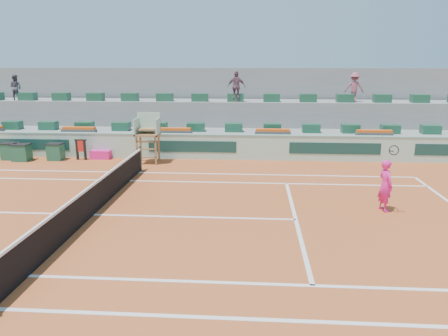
% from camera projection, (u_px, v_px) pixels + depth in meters
% --- Properties ---
extents(ground, '(90.00, 90.00, 0.00)m').
position_uv_depth(ground, '(94.00, 215.00, 13.91)').
color(ground, '#A3471F').
rests_on(ground, ground).
extents(seating_tier_lower, '(36.00, 4.00, 1.20)m').
position_uv_depth(seating_tier_lower, '(162.00, 139.00, 24.14)').
color(seating_tier_lower, gray).
rests_on(seating_tier_lower, ground).
extents(seating_tier_upper, '(36.00, 2.40, 2.60)m').
position_uv_depth(seating_tier_upper, '(168.00, 123.00, 25.53)').
color(seating_tier_upper, gray).
rests_on(seating_tier_upper, ground).
extents(stadium_back_wall, '(36.00, 0.40, 4.40)m').
position_uv_depth(stadium_back_wall, '(172.00, 105.00, 26.87)').
color(stadium_back_wall, gray).
rests_on(stadium_back_wall, ground).
extents(player_bag, '(0.98, 0.43, 0.43)m').
position_uv_depth(player_bag, '(100.00, 155.00, 21.92)').
color(player_bag, '#F6208E').
rests_on(player_bag, ground).
extents(spectator_left, '(0.77, 0.64, 1.45)m').
position_uv_depth(spectator_left, '(16.00, 88.00, 24.99)').
color(spectator_left, '#484954').
rests_on(spectator_left, seating_tier_upper).
extents(spectator_mid, '(1.04, 0.57, 1.68)m').
position_uv_depth(spectator_mid, '(237.00, 87.00, 23.93)').
color(spectator_mid, '#6F4A58').
rests_on(spectator_mid, seating_tier_upper).
extents(spectator_right, '(1.11, 0.74, 1.59)m').
position_uv_depth(spectator_right, '(354.00, 87.00, 23.95)').
color(spectator_right, '#964B59').
rests_on(spectator_right, seating_tier_upper).
extents(court_lines, '(23.89, 11.09, 0.01)m').
position_uv_depth(court_lines, '(94.00, 215.00, 13.91)').
color(court_lines, white).
rests_on(court_lines, ground).
extents(tennis_net, '(0.10, 11.97, 1.10)m').
position_uv_depth(tennis_net, '(92.00, 199.00, 13.79)').
color(tennis_net, black).
rests_on(tennis_net, ground).
extents(advertising_hoarding, '(36.00, 0.34, 1.26)m').
position_uv_depth(advertising_hoarding, '(154.00, 146.00, 22.00)').
color(advertising_hoarding, '#A3CDB4').
rests_on(advertising_hoarding, ground).
extents(umpire_chair, '(1.10, 0.90, 2.40)m').
position_uv_depth(umpire_chair, '(148.00, 131.00, 20.82)').
color(umpire_chair, brown).
rests_on(umpire_chair, ground).
extents(seat_row_lower, '(32.90, 0.60, 0.44)m').
position_uv_depth(seat_row_lower, '(158.00, 127.00, 23.08)').
color(seat_row_lower, '#194C32').
rests_on(seat_row_lower, seating_tier_lower).
extents(seat_row_upper, '(32.90, 0.60, 0.44)m').
position_uv_depth(seat_row_upper, '(165.00, 97.00, 24.59)').
color(seat_row_upper, '#194C32').
rests_on(seat_row_upper, seating_tier_upper).
extents(flower_planters, '(26.80, 0.36, 0.28)m').
position_uv_depth(flower_planters, '(126.00, 130.00, 22.42)').
color(flower_planters, '#494949').
rests_on(flower_planters, seating_tier_lower).
extents(drink_cooler_a, '(0.74, 0.64, 0.84)m').
position_uv_depth(drink_cooler_a, '(56.00, 152.00, 21.62)').
color(drink_cooler_a, '#1B5238').
rests_on(drink_cooler_a, ground).
extents(drink_cooler_b, '(0.83, 0.71, 0.84)m').
position_uv_depth(drink_cooler_b, '(21.00, 152.00, 21.46)').
color(drink_cooler_b, '#1B5238').
rests_on(drink_cooler_b, ground).
extents(drink_cooler_c, '(0.80, 0.69, 0.84)m').
position_uv_depth(drink_cooler_c, '(11.00, 151.00, 21.77)').
color(drink_cooler_c, '#1B5238').
rests_on(drink_cooler_c, ground).
extents(towel_rack, '(0.60, 0.10, 1.03)m').
position_uv_depth(towel_rack, '(81.00, 148.00, 21.63)').
color(towel_rack, black).
rests_on(towel_rack, ground).
extents(tennis_player, '(0.57, 0.92, 2.28)m').
position_uv_depth(tennis_player, '(385.00, 185.00, 14.11)').
color(tennis_player, '#F6208E').
rests_on(tennis_player, ground).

